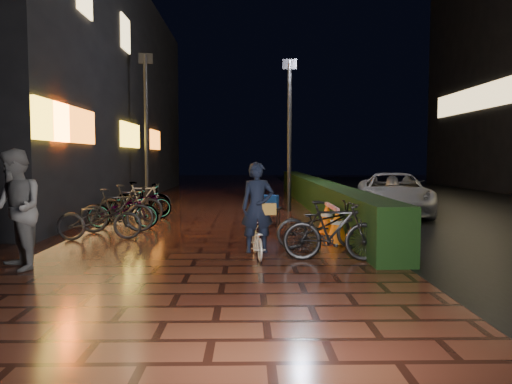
{
  "coord_description": "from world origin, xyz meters",
  "views": [
    {
      "loc": [
        0.91,
        -9.76,
        1.79
      ],
      "look_at": [
        1.08,
        0.05,
        1.1
      ],
      "focal_mm": 35.0,
      "sensor_mm": 36.0,
      "label": 1
    }
  ],
  "objects_px": {
    "van": "(393,194)",
    "cyclist": "(257,223)",
    "cart_assembly": "(269,203)",
    "bystander_person": "(15,210)",
    "traffic_barrier": "(332,221)"
  },
  "relations": [
    {
      "from": "van",
      "to": "cyclist",
      "type": "xyz_separation_m",
      "value": [
        -4.39,
        -6.71,
        -0.02
      ]
    },
    {
      "from": "cyclist",
      "to": "cart_assembly",
      "type": "bearing_deg",
      "value": 84.87
    },
    {
      "from": "van",
      "to": "traffic_barrier",
      "type": "relative_size",
      "value": 2.54
    },
    {
      "from": "van",
      "to": "cart_assembly",
      "type": "height_order",
      "value": "van"
    },
    {
      "from": "van",
      "to": "cyclist",
      "type": "distance_m",
      "value": 8.02
    },
    {
      "from": "traffic_barrier",
      "to": "bystander_person",
      "type": "bearing_deg",
      "value": -150.74
    },
    {
      "from": "traffic_barrier",
      "to": "van",
      "type": "bearing_deg",
      "value": 59.2
    },
    {
      "from": "bystander_person",
      "to": "van",
      "type": "xyz_separation_m",
      "value": [
        8.21,
        7.61,
        -0.31
      ]
    },
    {
      "from": "cyclist",
      "to": "traffic_barrier",
      "type": "height_order",
      "value": "cyclist"
    },
    {
      "from": "cart_assembly",
      "to": "traffic_barrier",
      "type": "bearing_deg",
      "value": -59.76
    },
    {
      "from": "bystander_person",
      "to": "cart_assembly",
      "type": "xyz_separation_m",
      "value": [
        4.22,
        5.31,
        -0.39
      ]
    },
    {
      "from": "cyclist",
      "to": "cart_assembly",
      "type": "xyz_separation_m",
      "value": [
        0.4,
        4.41,
        -0.06
      ]
    },
    {
      "from": "cyclist",
      "to": "traffic_barrier",
      "type": "xyz_separation_m",
      "value": [
        1.69,
        2.19,
        -0.27
      ]
    },
    {
      "from": "cyclist",
      "to": "cart_assembly",
      "type": "height_order",
      "value": "cyclist"
    },
    {
      "from": "van",
      "to": "cart_assembly",
      "type": "relative_size",
      "value": 4.15
    }
  ]
}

